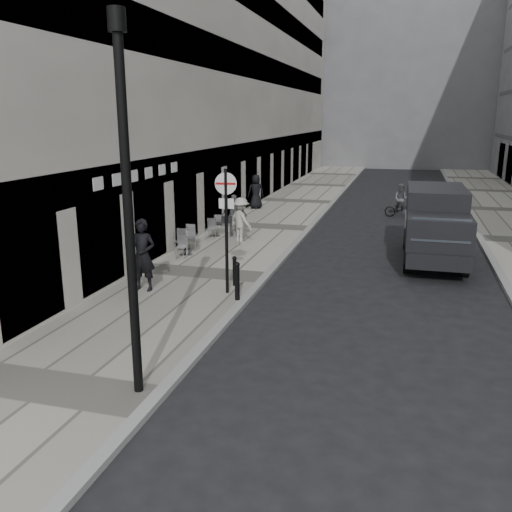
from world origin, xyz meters
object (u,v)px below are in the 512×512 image
at_px(sign_post, 226,215).
at_px(panel_van, 436,221).
at_px(lamppost, 127,194).
at_px(walking_man, 143,255).
at_px(cyclist, 401,204).

height_order(sign_post, panel_van, sign_post).
xyz_separation_m(lamppost, panel_van, (5.40, 11.26, -2.25)).
distance_m(walking_man, cyclist, 15.70).
distance_m(panel_van, cyclist, 8.31).
bearing_deg(lamppost, walking_man, 115.81).
xyz_separation_m(sign_post, cyclist, (4.39, 13.78, -1.66)).
relative_size(walking_man, panel_van, 0.38).
bearing_deg(sign_post, walking_man, -177.21).
height_order(sign_post, lamppost, lamppost).
bearing_deg(cyclist, panel_van, -74.77).
relative_size(lamppost, cyclist, 3.82).
relative_size(lamppost, panel_van, 1.20).
relative_size(sign_post, lamppost, 0.54).
distance_m(sign_post, panel_van, 7.99).
height_order(walking_man, panel_van, panel_van).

